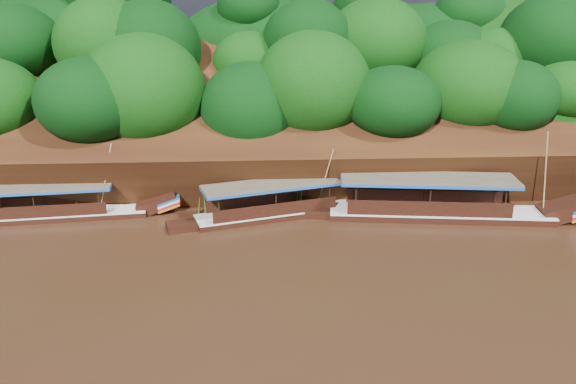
# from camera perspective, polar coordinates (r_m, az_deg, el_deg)

# --- Properties ---
(ground) EXTENTS (160.00, 160.00, 0.00)m
(ground) POSITION_cam_1_polar(r_m,az_deg,el_deg) (28.75, 1.40, -8.28)
(ground) COLOR black
(ground) RESTS_ON ground
(riverbank) EXTENTS (120.00, 30.06, 19.40)m
(riverbank) POSITION_cam_1_polar(r_m,az_deg,el_deg) (49.54, -0.67, 5.83)
(riverbank) COLOR black
(riverbank) RESTS_ON ground
(boat_0) EXTENTS (16.56, 4.20, 6.43)m
(boat_0) POSITION_cam_1_polar(r_m,az_deg,el_deg) (37.00, 16.44, -1.68)
(boat_0) COLOR black
(boat_0) RESTS_ON ground
(boat_1) EXTENTS (13.06, 5.51, 4.87)m
(boat_1) POSITION_cam_1_polar(r_m,az_deg,el_deg) (36.09, 0.37, -1.55)
(boat_1) COLOR black
(boat_1) RESTS_ON ground
(boat_2) EXTENTS (14.00, 3.36, 5.13)m
(boat_2) POSITION_cam_1_polar(r_m,az_deg,el_deg) (38.37, -21.87, -1.73)
(boat_2) COLOR black
(boat_2) RESTS_ON ground
(reeds) EXTENTS (49.05, 2.60, 2.05)m
(reeds) POSITION_cam_1_polar(r_m,az_deg,el_deg) (37.10, -4.95, -0.43)
(reeds) COLOR #33741D
(reeds) RESTS_ON ground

